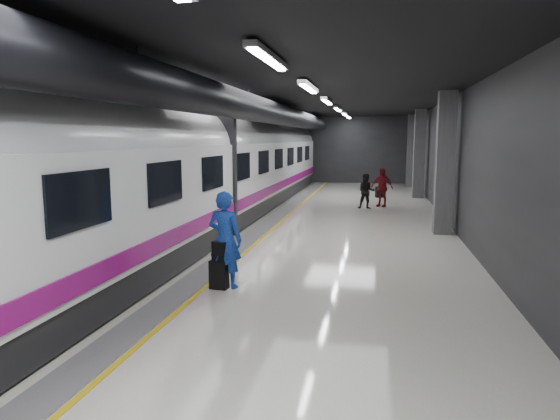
{
  "coord_description": "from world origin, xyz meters",
  "views": [
    {
      "loc": [
        2.45,
        -14.51,
        3.04
      ],
      "look_at": [
        0.08,
        -2.32,
        1.25
      ],
      "focal_mm": 32.0,
      "sensor_mm": 36.0,
      "label": 1
    }
  ],
  "objects": [
    {
      "name": "shoulder_bag",
      "position": [
        -0.63,
        -5.09,
        0.78
      ],
      "size": [
        0.33,
        0.24,
        0.39
      ],
      "primitive_type": "cube",
      "rotation": [
        0.0,
        0.0,
        -0.31
      ],
      "color": "black",
      "rests_on": "suitcase_main"
    },
    {
      "name": "traveler_far_b",
      "position": [
        2.69,
        8.11,
        0.87
      ],
      "size": [
        1.1,
        0.83,
        1.74
      ],
      "primitive_type": "imported",
      "rotation": [
        0.0,
        0.0,
        -0.45
      ],
      "color": "maroon",
      "rests_on": "ground"
    },
    {
      "name": "traveler_main",
      "position": [
        -0.55,
        -4.96,
        1.0
      ],
      "size": [
        0.8,
        0.6,
        2.0
      ],
      "primitive_type": "imported",
      "rotation": [
        0.0,
        0.0,
        2.96
      ],
      "color": "blue",
      "rests_on": "ground"
    },
    {
      "name": "suitcase_far",
      "position": [
        2.6,
        11.67,
        0.27
      ],
      "size": [
        0.44,
        0.36,
        0.55
      ],
      "primitive_type": "cube",
      "rotation": [
        0.0,
        0.0,
        0.39
      ],
      "color": "black",
      "rests_on": "ground"
    },
    {
      "name": "suitcase_main",
      "position": [
        -0.65,
        -5.09,
        0.29
      ],
      "size": [
        0.38,
        0.27,
        0.59
      ],
      "primitive_type": "cube",
      "rotation": [
        0.0,
        0.0,
        -0.11
      ],
      "color": "black",
      "rests_on": "ground"
    },
    {
      "name": "ground",
      "position": [
        0.0,
        0.0,
        0.0
      ],
      "size": [
        40.0,
        40.0,
        0.0
      ],
      "primitive_type": "plane",
      "color": "silver",
      "rests_on": "ground"
    },
    {
      "name": "traveler_far_a",
      "position": [
        2.03,
        7.28,
        0.76
      ],
      "size": [
        0.77,
        0.62,
        1.52
      ],
      "primitive_type": "imported",
      "rotation": [
        0.0,
        0.0,
        0.05
      ],
      "color": "black",
      "rests_on": "ground"
    },
    {
      "name": "platform_hall",
      "position": [
        -0.29,
        0.96,
        3.54
      ],
      "size": [
        10.02,
        40.02,
        4.51
      ],
      "color": "black",
      "rests_on": "ground"
    },
    {
      "name": "train",
      "position": [
        -3.25,
        -0.0,
        2.07
      ],
      "size": [
        3.05,
        38.0,
        4.05
      ],
      "color": "black",
      "rests_on": "ground"
    }
  ]
}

